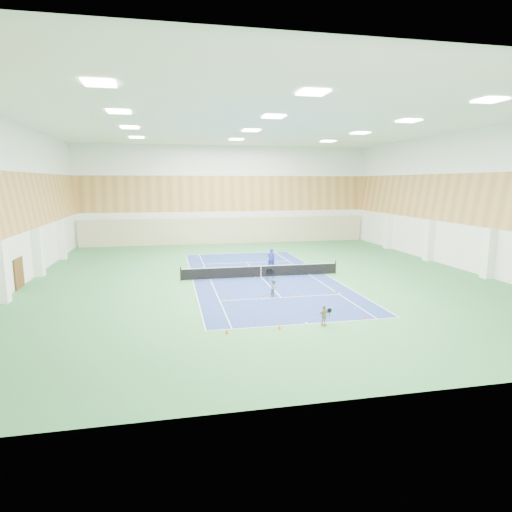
# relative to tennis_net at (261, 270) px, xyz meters

# --- Properties ---
(ground) EXTENTS (40.00, 40.00, 0.00)m
(ground) POSITION_rel_tennis_net_xyz_m (0.00, 0.00, -0.55)
(ground) COLOR #31733E
(ground) RESTS_ON ground
(room_shell) EXTENTS (36.00, 40.00, 12.00)m
(room_shell) POSITION_rel_tennis_net_xyz_m (0.00, 0.00, 5.45)
(room_shell) COLOR white
(room_shell) RESTS_ON ground
(wood_cladding) EXTENTS (36.00, 40.00, 8.00)m
(wood_cladding) POSITION_rel_tennis_net_xyz_m (0.00, 0.00, 7.45)
(wood_cladding) COLOR #C08647
(wood_cladding) RESTS_ON room_shell
(ceiling_light_grid) EXTENTS (21.40, 25.40, 0.06)m
(ceiling_light_grid) POSITION_rel_tennis_net_xyz_m (0.00, 0.00, 11.37)
(ceiling_light_grid) COLOR white
(ceiling_light_grid) RESTS_ON room_shell
(court_surface) EXTENTS (10.97, 23.77, 0.01)m
(court_surface) POSITION_rel_tennis_net_xyz_m (0.00, 0.00, -0.55)
(court_surface) COLOR navy
(court_surface) RESTS_ON ground
(tennis_balls_scatter) EXTENTS (10.57, 22.77, 0.07)m
(tennis_balls_scatter) POSITION_rel_tennis_net_xyz_m (0.00, 0.00, -0.50)
(tennis_balls_scatter) COLOR #B6D524
(tennis_balls_scatter) RESTS_ON ground
(tennis_net) EXTENTS (12.80, 0.10, 1.10)m
(tennis_net) POSITION_rel_tennis_net_xyz_m (0.00, 0.00, 0.00)
(tennis_net) COLOR black
(tennis_net) RESTS_ON ground
(back_curtain) EXTENTS (35.40, 0.16, 3.20)m
(back_curtain) POSITION_rel_tennis_net_xyz_m (0.00, 19.75, 1.05)
(back_curtain) COLOR #C6B793
(back_curtain) RESTS_ON ground
(door_left_b) EXTENTS (0.08, 1.80, 2.20)m
(door_left_b) POSITION_rel_tennis_net_xyz_m (-17.92, 0.00, 0.55)
(door_left_b) COLOR #593319
(door_left_b) RESTS_ON ground
(coach) EXTENTS (0.69, 0.46, 1.87)m
(coach) POSITION_rel_tennis_net_xyz_m (1.56, 2.94, 0.38)
(coach) COLOR navy
(coach) RESTS_ON ground
(child_court) EXTENTS (0.73, 0.73, 1.19)m
(child_court) POSITION_rel_tennis_net_xyz_m (-0.42, -6.10, 0.05)
(child_court) COLOR gray
(child_court) RESTS_ON ground
(child_apron) EXTENTS (0.71, 0.42, 1.13)m
(child_apron) POSITION_rel_tennis_net_xyz_m (0.76, -12.33, 0.01)
(child_apron) COLOR tan
(child_apron) RESTS_ON ground
(ball_cart) EXTENTS (0.52, 0.52, 0.90)m
(ball_cart) POSITION_rel_tennis_net_xyz_m (0.41, -1.49, -0.10)
(ball_cart) COLOR black
(ball_cart) RESTS_ON ground
(cone_svc_a) EXTENTS (0.19, 0.19, 0.21)m
(cone_svc_a) POSITION_rel_tennis_net_xyz_m (-3.49, -5.91, -0.44)
(cone_svc_a) COLOR #E1610B
(cone_svc_a) RESTS_ON ground
(cone_svc_b) EXTENTS (0.21, 0.21, 0.23)m
(cone_svc_b) POSITION_rel_tennis_net_xyz_m (-1.09, -6.00, -0.44)
(cone_svc_b) COLOR #FF500D
(cone_svc_b) RESTS_ON ground
(cone_svc_c) EXTENTS (0.18, 0.18, 0.20)m
(cone_svc_c) POSITION_rel_tennis_net_xyz_m (0.61, -6.25, -0.45)
(cone_svc_c) COLOR #FF440D
(cone_svc_c) RESTS_ON ground
(cone_svc_d) EXTENTS (0.22, 0.22, 0.24)m
(cone_svc_d) POSITION_rel_tennis_net_xyz_m (4.01, -6.09, -0.43)
(cone_svc_d) COLOR #DD520B
(cone_svc_d) RESTS_ON ground
(cone_base_a) EXTENTS (0.19, 0.19, 0.21)m
(cone_base_a) POSITION_rel_tennis_net_xyz_m (-4.47, -12.45, -0.45)
(cone_base_a) COLOR #E0470B
(cone_base_a) RESTS_ON ground
(cone_base_b) EXTENTS (0.20, 0.20, 0.22)m
(cone_base_b) POSITION_rel_tennis_net_xyz_m (-1.68, -12.38, -0.44)
(cone_base_b) COLOR #E65D0C
(cone_base_b) RESTS_ON ground
(cone_base_c) EXTENTS (0.20, 0.20, 0.21)m
(cone_base_c) POSITION_rel_tennis_net_xyz_m (0.71, -12.25, -0.44)
(cone_base_c) COLOR orange
(cone_base_c) RESTS_ON ground
(cone_base_d) EXTENTS (0.19, 0.19, 0.21)m
(cone_base_d) POSITION_rel_tennis_net_xyz_m (3.42, -11.66, -0.45)
(cone_base_d) COLOR #EF520C
(cone_base_d) RESTS_ON ground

